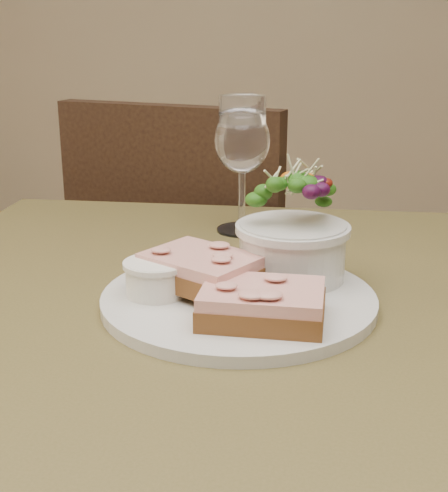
# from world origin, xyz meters

# --- Properties ---
(cafe_table) EXTENTS (0.80, 0.80, 0.75)m
(cafe_table) POSITION_xyz_m (0.00, 0.00, 0.65)
(cafe_table) COLOR #4A431F
(cafe_table) RESTS_ON ground
(chair_far) EXTENTS (0.52, 0.52, 0.90)m
(chair_far) POSITION_xyz_m (-0.12, 0.65, 0.29)
(chair_far) COLOR black
(chair_far) RESTS_ON ground
(dinner_plate) EXTENTS (0.29, 0.29, 0.01)m
(dinner_plate) POSITION_xyz_m (0.01, -0.01, 0.76)
(dinner_plate) COLOR silver
(dinner_plate) RESTS_ON cafe_table
(sandwich_front) EXTENTS (0.12, 0.09, 0.03)m
(sandwich_front) POSITION_xyz_m (0.04, -0.07, 0.78)
(sandwich_front) COLOR #4C2714
(sandwich_front) RESTS_ON dinner_plate
(sandwich_back) EXTENTS (0.14, 0.13, 0.03)m
(sandwich_back) POSITION_xyz_m (-0.03, -0.01, 0.79)
(sandwich_back) COLOR #4C2714
(sandwich_back) RESTS_ON dinner_plate
(ramekin) EXTENTS (0.06, 0.06, 0.04)m
(ramekin) POSITION_xyz_m (-0.07, -0.02, 0.78)
(ramekin) COLOR silver
(ramekin) RESTS_ON dinner_plate
(salad_bowl) EXTENTS (0.12, 0.12, 0.13)m
(salad_bowl) POSITION_xyz_m (0.07, 0.05, 0.82)
(salad_bowl) COLOR silver
(salad_bowl) RESTS_ON dinner_plate
(garnish) EXTENTS (0.05, 0.04, 0.02)m
(garnish) POSITION_xyz_m (-0.06, 0.06, 0.77)
(garnish) COLOR #113509
(garnish) RESTS_ON dinner_plate
(wine_glass) EXTENTS (0.08, 0.08, 0.18)m
(wine_glass) POSITION_xyz_m (-0.01, 0.26, 0.87)
(wine_glass) COLOR white
(wine_glass) RESTS_ON cafe_table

